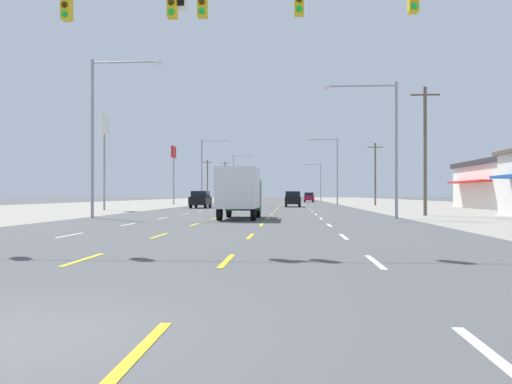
{
  "coord_description": "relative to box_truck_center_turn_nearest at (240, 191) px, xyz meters",
  "views": [
    {
      "loc": [
        3.28,
        -5.7,
        1.59
      ],
      "look_at": [
        -0.81,
        56.84,
        1.87
      ],
      "focal_mm": 37.6,
      "sensor_mm": 36.0,
      "label": 1
    }
  ],
  "objects": [
    {
      "name": "suv_far_left_near",
      "position": [
        -7.23,
        27.44,
        -0.81
      ],
      "size": [
        1.98,
        4.9,
        1.98
      ],
      "color": "black",
      "rests_on": "ground"
    },
    {
      "name": "hatchback_inner_left_midfar",
      "position": [
        -3.58,
        34.04,
        -1.05
      ],
      "size": [
        1.72,
        3.9,
        1.54
      ],
      "color": "white",
      "rests_on": "ground"
    },
    {
      "name": "lot_apron_right",
      "position": [
        24.77,
        37.26,
        -1.83
      ],
      "size": [
        28.0,
        440.0,
        0.01
      ],
      "primitive_type": "cube",
      "color": "gray",
      "rests_on": "ground"
    },
    {
      "name": "utility_pole_right_row_1",
      "position": [
        15.52,
        44.19,
        2.88
      ],
      "size": [
        2.2,
        0.26,
        9.05
      ],
      "color": "brown",
      "rests_on": "ground"
    },
    {
      "name": "pole_sign_left_row_2",
      "position": [
        -14.34,
        45.2,
        5.07
      ],
      "size": [
        0.24,
        2.58,
        8.85
      ],
      "color": "gray",
      "rests_on": "ground"
    },
    {
      "name": "lot_apron_left",
      "position": [
        -24.73,
        37.26,
        -1.83
      ],
      "size": [
        28.0,
        440.0,
        0.01
      ],
      "primitive_type": "cube",
      "color": "gray",
      "rests_on": "ground"
    },
    {
      "name": "streetlight_left_row_2",
      "position": [
        -9.64,
        90.07,
        4.47
      ],
      "size": [
        4.86,
        0.26,
        10.86
      ],
      "color": "gray",
      "rests_on": "ground"
    },
    {
      "name": "box_truck_center_turn_nearest",
      "position": [
        0.0,
        0.0,
        0.0
      ],
      "size": [
        2.4,
        7.2,
        3.23
      ],
      "color": "#235B2D",
      "rests_on": "ground"
    },
    {
      "name": "streetlight_right_row_1",
      "position": [
        9.68,
        45.53,
        3.99
      ],
      "size": [
        4.64,
        0.26,
        9.98
      ],
      "color": "gray",
      "rests_on": "ground"
    },
    {
      "name": "pole_sign_left_row_1",
      "position": [
        -15.39,
        18.13,
        5.67
      ],
      "size": [
        0.24,
        2.53,
        9.62
      ],
      "color": "gray",
      "rests_on": "ground"
    },
    {
      "name": "streetlight_left_row_1",
      "position": [
        -9.68,
        45.53,
        3.92
      ],
      "size": [
        4.36,
        0.26,
        9.9
      ],
      "color": "gray",
      "rests_on": "ground"
    },
    {
      "name": "streetlight_right_row_0",
      "position": [
        9.6,
        1.0,
        3.48
      ],
      "size": [
        4.87,
        0.26,
        8.96
      ],
      "color": "gray",
      "rests_on": "ground"
    },
    {
      "name": "lane_markings",
      "position": [
        0.02,
        75.76,
        -1.83
      ],
      "size": [
        10.64,
        227.6,
        0.01
      ],
      "color": "white",
      "rests_on": "ground"
    },
    {
      "name": "utility_pole_right_row_0",
      "position": [
        13.38,
        6.54,
        3.2
      ],
      "size": [
        2.2,
        0.26,
        9.69
      ],
      "color": "brown",
      "rests_on": "ground"
    },
    {
      "name": "suv_inner_right_mid",
      "position": [
        3.53,
        33.68,
        -0.81
      ],
      "size": [
        1.98,
        4.9,
        1.98
      ],
      "color": "black",
      "rests_on": "ground"
    },
    {
      "name": "suv_far_right_farther",
      "position": [
        6.96,
        75.82,
        -0.81
      ],
      "size": [
        1.98,
        4.9,
        1.98
      ],
      "color": "maroon",
      "rests_on": "ground"
    },
    {
      "name": "ground_plane",
      "position": [
        0.02,
        37.26,
        -1.84
      ],
      "size": [
        572.0,
        572.0,
        0.0
      ],
      "primitive_type": "plane",
      "color": "#4C4C4F"
    },
    {
      "name": "hatchback_inner_left_far",
      "position": [
        -3.59,
        44.11,
        -1.05
      ],
      "size": [
        1.72,
        3.9,
        1.54
      ],
      "color": "#B28C33",
      "rests_on": "ground"
    },
    {
      "name": "suv_inner_right_farthest",
      "position": [
        3.43,
        78.86,
        -0.81
      ],
      "size": [
        1.98,
        4.9,
        1.98
      ],
      "color": "#B28C33",
      "rests_on": "ground"
    },
    {
      "name": "utility_pole_left_row_3",
      "position": [
        -14.43,
        108.57,
        3.6
      ],
      "size": [
        2.2,
        0.26,
        10.48
      ],
      "color": "brown",
      "rests_on": "ground"
    },
    {
      "name": "signal_span_wire",
      "position": [
        0.0,
        -17.6,
        3.9
      ],
      "size": [
        27.34,
        0.53,
        9.42
      ],
      "color": "brown",
      "rests_on": "ground"
    },
    {
      "name": "streetlight_left_row_0",
      "position": [
        -9.63,
        1.0,
        4.43
      ],
      "size": [
        4.89,
        0.26,
        10.77
      ],
      "color": "gray",
      "rests_on": "ground"
    },
    {
      "name": "utility_pole_left_row_2",
      "position": [
        -14.82,
        80.95,
        2.93
      ],
      "size": [
        2.2,
        0.26,
        9.14
      ],
      "color": "brown",
      "rests_on": "ground"
    },
    {
      "name": "streetlight_right_row_2",
      "position": [
        9.68,
        90.07,
        3.33
      ],
      "size": [
        4.37,
        0.26,
        8.77
      ],
      "color": "gray",
      "rests_on": "ground"
    }
  ]
}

